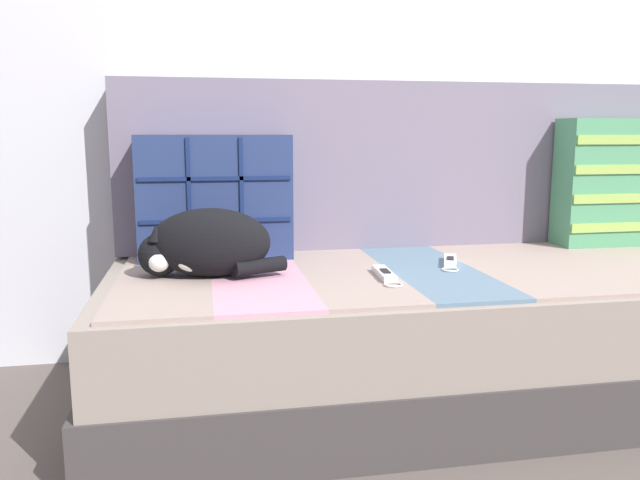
% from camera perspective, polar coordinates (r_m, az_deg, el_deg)
% --- Properties ---
extents(ground_plane, '(14.00, 14.00, 0.00)m').
position_cam_1_polar(ground_plane, '(1.93, 14.04, -14.10)').
color(ground_plane, '#564C47').
extents(couch, '(2.12, 0.88, 0.39)m').
position_cam_1_polar(couch, '(1.96, 12.94, -7.77)').
color(couch, '#3D3838').
rests_on(couch, ground_plane).
extents(sofa_backrest, '(2.08, 0.14, 0.55)m').
position_cam_1_polar(sofa_backrest, '(2.22, 9.54, 6.82)').
color(sofa_backrest, slate).
rests_on(sofa_backrest, couch).
extents(throw_pillow_quilted, '(0.47, 0.14, 0.38)m').
position_cam_1_polar(throw_pillow_quilted, '(1.94, -9.55, 3.85)').
color(throw_pillow_quilted, navy).
rests_on(throw_pillow_quilted, couch).
extents(throw_pillow_striped, '(0.42, 0.14, 0.43)m').
position_cam_1_polar(throw_pillow_striped, '(2.40, 25.48, 4.78)').
color(throw_pillow_striped, '#4C9366').
rests_on(throw_pillow_striped, couch).
extents(sleeping_cat, '(0.40, 0.22, 0.19)m').
position_cam_1_polar(sleeping_cat, '(1.71, -10.62, -0.44)').
color(sleeping_cat, black).
rests_on(sleeping_cat, couch).
extents(game_remote_near, '(0.05, 0.20, 0.02)m').
position_cam_1_polar(game_remote_near, '(1.69, 5.96, -3.16)').
color(game_remote_near, white).
rests_on(game_remote_near, couch).
extents(game_remote_far, '(0.11, 0.19, 0.02)m').
position_cam_1_polar(game_remote_far, '(1.89, 11.81, -1.94)').
color(game_remote_far, white).
rests_on(game_remote_far, couch).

